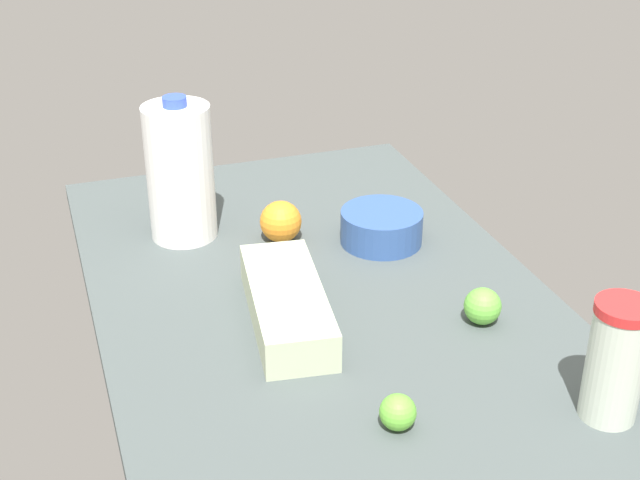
# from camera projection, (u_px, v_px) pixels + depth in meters

# --- Properties ---
(countertop) EXTENTS (1.20, 0.76, 0.03)m
(countertop) POSITION_uv_depth(u_px,v_px,m) (320.00, 299.00, 1.54)
(countertop) COLOR #444D4D
(countertop) RESTS_ON ground
(egg_carton) EXTENTS (0.32, 0.15, 0.06)m
(egg_carton) POSITION_uv_depth(u_px,v_px,m) (287.00, 304.00, 1.43)
(egg_carton) COLOR beige
(egg_carton) RESTS_ON countertop
(tumbler_cup) EXTENTS (0.08, 0.08, 0.18)m
(tumbler_cup) POSITION_uv_depth(u_px,v_px,m) (616.00, 361.00, 1.20)
(tumbler_cup) COLOR silver
(tumbler_cup) RESTS_ON countertop
(milk_jug) EXTENTS (0.13, 0.13, 0.28)m
(milk_jug) POSITION_uv_depth(u_px,v_px,m) (180.00, 172.00, 1.66)
(milk_jug) COLOR white
(milk_jug) RESTS_ON countertop
(mixing_bowl) EXTENTS (0.16, 0.16, 0.06)m
(mixing_bowl) POSITION_uv_depth(u_px,v_px,m) (381.00, 227.00, 1.68)
(mixing_bowl) COLOR #315394
(mixing_bowl) RESTS_ON countertop
(orange_far_back) EXTENTS (0.08, 0.08, 0.08)m
(orange_far_back) POSITION_uv_depth(u_px,v_px,m) (281.00, 222.00, 1.68)
(orange_far_back) COLOR orange
(orange_far_back) RESTS_ON countertop
(lime_by_jug) EXTENTS (0.06, 0.06, 0.06)m
(lime_by_jug) POSITION_uv_depth(u_px,v_px,m) (483.00, 306.00, 1.43)
(lime_by_jug) COLOR #63B83E
(lime_by_jug) RESTS_ON countertop
(lime_near_front) EXTENTS (0.05, 0.05, 0.05)m
(lime_near_front) POSITION_uv_depth(u_px,v_px,m) (398.00, 412.00, 1.20)
(lime_near_front) COLOR #63B939
(lime_near_front) RESTS_ON countertop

